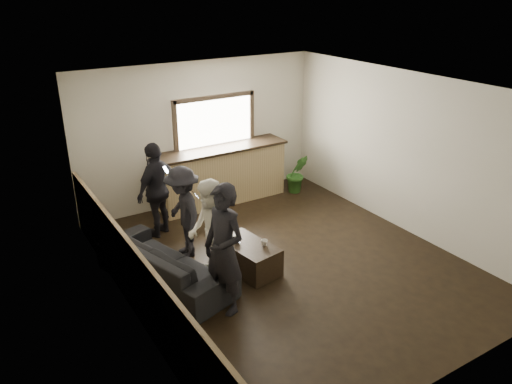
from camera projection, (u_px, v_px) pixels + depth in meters
ground at (286, 263)px, 7.98m from camera, size 5.00×6.00×0.01m
room_shell at (246, 187)px, 7.05m from camera, size 5.01×6.01×2.80m
bar_counter at (222, 171)px, 9.99m from camera, size 2.70×0.68×2.13m
sofa at (165, 263)px, 7.33m from camera, size 1.51×2.41×0.66m
coffee_table at (248, 257)px, 7.71m from camera, size 0.71×1.08×0.45m
cup_a at (236, 240)px, 7.65m from camera, size 0.15×0.15×0.09m
cup_b at (264, 243)px, 7.57m from camera, size 0.13×0.13×0.09m
potted_plant at (297, 173)px, 10.51m from camera, size 0.55×0.49×0.83m
person_a at (224, 250)px, 6.53m from camera, size 0.59×0.75×1.83m
person_b at (210, 233)px, 7.21m from camera, size 0.79×0.91×1.60m
person_c at (183, 212)px, 7.92m from camera, size 0.67×1.04×1.53m
person_d at (157, 190)px, 8.59m from camera, size 1.06×0.87×1.69m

